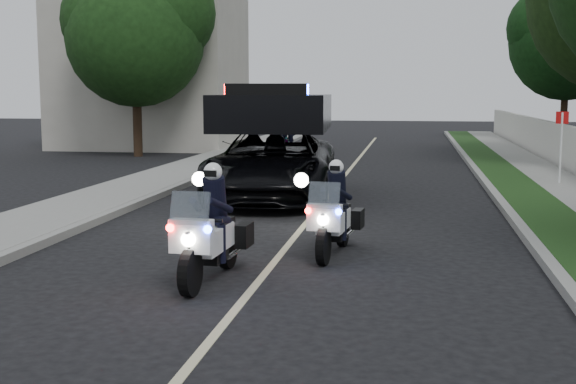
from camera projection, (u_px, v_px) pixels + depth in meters
The scene contains 16 objects.
ground at pixel (217, 333), 8.19m from camera, with size 120.00×120.00×0.00m, color black.
curb_right at pixel (501, 202), 17.29m from camera, with size 0.20×60.00×0.15m, color gray.
grass_verge at pixel (532, 203), 17.17m from camera, with size 1.20×60.00×0.16m, color #193814.
curb_left at pixel (160, 194), 18.62m from camera, with size 0.20×60.00×0.15m, color gray.
sidewalk_left at pixel (118, 193), 18.80m from camera, with size 2.00×60.00×0.16m, color gray.
building_far at pixel (151, 72), 34.76m from camera, with size 8.00×6.00×7.00m, color #A8A396.
lane_marking at pixel (324, 201), 17.96m from camera, with size 0.12×50.00×0.01m, color #BFB78C.
police_moto_left at pixel (211, 281), 10.43m from camera, with size 0.68×1.93×1.64m, color white, non-canonical shape.
police_moto_right at pixel (334, 255), 12.09m from camera, with size 0.63×1.81×1.53m, color white, non-canonical shape.
police_suv at pixel (273, 199), 18.37m from camera, with size 2.84×6.14×2.99m, color black.
bicycle at pixel (287, 154), 31.45m from camera, with size 0.59×1.70×0.89m, color black.
cyclist at pixel (287, 154), 31.45m from camera, with size 0.66×0.44×1.83m, color black.
sign_post at pixel (559, 189), 20.27m from camera, with size 0.34×0.34×2.15m, color #A90C21, non-canonical shape.
tree_right_e at pixel (562, 142), 39.24m from camera, with size 5.92×5.92×9.86m, color #103310, non-canonical shape.
tree_left_near at pixel (138, 156), 30.32m from camera, with size 5.51×5.51×9.18m, color #193C14, non-canonical shape.
tree_left_far at pixel (171, 145), 36.90m from camera, with size 6.04×6.04×10.06m, color black, non-canonical shape.
Camera 1 is at (2.06, -7.67, 2.62)m, focal length 46.78 mm.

